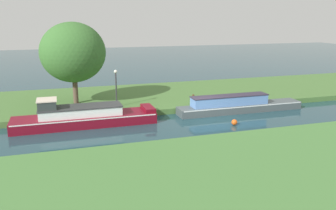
{
  "coord_description": "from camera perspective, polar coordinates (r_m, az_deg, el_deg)",
  "views": [
    {
      "loc": [
        -9.38,
        -20.92,
        6.68
      ],
      "look_at": [
        -2.39,
        1.2,
        0.9
      ],
      "focal_mm": 37.73,
      "sensor_mm": 36.0,
      "label": 1
    }
  ],
  "objects": [
    {
      "name": "slate_barge",
      "position": [
        26.0,
        11.04,
        0.01
      ],
      "size": [
        9.47,
        1.44,
        1.27
      ],
      "color": "#485154",
      "rests_on": "ground_plane"
    },
    {
      "name": "ground_plane",
      "position": [
        23.88,
        6.36,
        -2.34
      ],
      "size": [
        120.0,
        120.0,
        0.0
      ],
      "primitive_type": "plane",
      "color": "#1D3E46"
    },
    {
      "name": "channel_buoy",
      "position": [
        22.86,
        10.68,
        -2.76
      ],
      "size": [
        0.38,
        0.38,
        0.38
      ],
      "primitive_type": "sphere",
      "color": "#E55919",
      "rests_on": "ground_plane"
    },
    {
      "name": "lamp_post",
      "position": [
        25.41,
        -8.4,
        3.47
      ],
      "size": [
        0.24,
        0.24,
        2.68
      ],
      "color": "#333338",
      "rests_on": "riverbank_far"
    },
    {
      "name": "maroon_narrowboat",
      "position": [
        22.99,
        -13.51,
        -1.82
      ],
      "size": [
        8.9,
        2.13,
        1.84
      ],
      "color": "maroon",
      "rests_on": "ground_plane"
    },
    {
      "name": "riverbank_far",
      "position": [
        30.15,
        1.02,
        1.58
      ],
      "size": [
        72.0,
        10.0,
        0.4
      ],
      "primitive_type": "cube",
      "color": "#487035",
      "rests_on": "ground_plane"
    },
    {
      "name": "mooring_post_near",
      "position": [
        26.01,
        4.1,
        0.87
      ],
      "size": [
        0.16,
        0.16,
        0.78
      ],
      "primitive_type": "cylinder",
      "color": "#533821",
      "rests_on": "riverbank_far"
    },
    {
      "name": "mooring_post_far",
      "position": [
        24.29,
        -14.18,
        -0.54
      ],
      "size": [
        0.13,
        0.13,
        0.72
      ],
      "primitive_type": "cylinder",
      "color": "#4A3F20",
      "rests_on": "riverbank_far"
    },
    {
      "name": "riverbank_near",
      "position": [
        16.49,
        19.25,
        -9.97
      ],
      "size": [
        72.0,
        10.0,
        0.4
      ],
      "primitive_type": "cube",
      "color": "#47793A",
      "rests_on": "ground_plane"
    },
    {
      "name": "willow_tree_left",
      "position": [
        26.82,
        -15.1,
        8.19
      ],
      "size": [
        4.73,
        4.32,
        5.99
      ],
      "color": "brown",
      "rests_on": "riverbank_far"
    }
  ]
}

